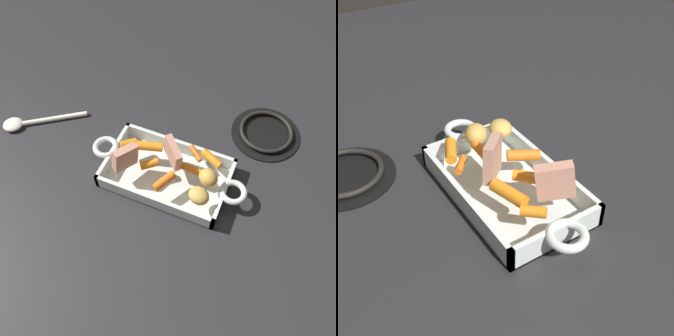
{
  "view_description": "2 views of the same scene",
  "coord_description": "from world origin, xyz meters",
  "views": [
    {
      "loc": [
        0.18,
        -0.44,
        0.8
      ],
      "look_at": [
        0.01,
        -0.01,
        0.07
      ],
      "focal_mm": 37.34,
      "sensor_mm": 36.0,
      "label": 1
    },
    {
      "loc": [
        -0.51,
        0.33,
        0.55
      ],
      "look_at": [
        -0.0,
        0.0,
        0.06
      ],
      "focal_mm": 46.23,
      "sensor_mm": 36.0,
      "label": 2
    }
  ],
  "objects": [
    {
      "name": "ground_plane",
      "position": [
        0.0,
        0.0,
        0.0
      ],
      "size": [
        2.3,
        2.3,
        0.0
      ],
      "primitive_type": "plane",
      "color": "#232326"
    },
    {
      "name": "roasting_dish",
      "position": [
        0.0,
        0.0,
        0.02
      ],
      "size": [
        0.42,
        0.19,
        0.05
      ],
      "color": "silver",
      "rests_on": "ground_plane"
    },
    {
      "name": "roast_slice_outer",
      "position": [
        0.01,
        0.02,
        0.09
      ],
      "size": [
        0.07,
        0.07,
        0.08
      ],
      "primitive_type": "cube",
      "rotation": [
        0.15,
        0.0,
        0.78
      ],
      "color": "tan",
      "rests_on": "roasting_dish"
    },
    {
      "name": "roast_slice_thin",
      "position": [
        -0.1,
        -0.03,
        0.08
      ],
      "size": [
        0.05,
        0.07,
        0.07
      ],
      "primitive_type": "cube",
      "rotation": [
        0.14,
        0.0,
        2.62
      ],
      "color": "tan",
      "rests_on": "roasting_dish"
    },
    {
      "name": "baby_carrot_northwest",
      "position": [
        0.1,
        0.06,
        0.06
      ],
      "size": [
        0.06,
        0.05,
        0.02
      ],
      "primitive_type": "cylinder",
      "rotation": [
        1.58,
        0.0,
        1.12
      ],
      "color": "orange",
      "rests_on": "roasting_dish"
    },
    {
      "name": "baby_carrot_southeast",
      "position": [
        0.01,
        -0.05,
        0.06
      ],
      "size": [
        0.05,
        0.07,
        0.02
      ],
      "primitive_type": "cylinder",
      "rotation": [
        1.51,
        0.0,
        2.67
      ],
      "color": "orange",
      "rests_on": "roasting_dish"
    },
    {
      "name": "baby_carrot_center_right",
      "position": [
        -0.04,
        -0.01,
        0.06
      ],
      "size": [
        0.05,
        0.05,
        0.02
      ],
      "primitive_type": "cylinder",
      "rotation": [
        1.58,
        0.0,
        2.29
      ],
      "color": "orange",
      "rests_on": "roasting_dish"
    },
    {
      "name": "baby_carrot_northeast",
      "position": [
        -0.12,
        0.02,
        0.06
      ],
      "size": [
        0.04,
        0.04,
        0.02
      ],
      "primitive_type": "cylinder",
      "rotation": [
        1.66,
        0.0,
        2.34
      ],
      "color": "orange",
      "rests_on": "roasting_dish"
    },
    {
      "name": "baby_carrot_long",
      "position": [
        0.06,
        0.01,
        0.06
      ],
      "size": [
        0.06,
        0.02,
        0.02
      ],
      "primitive_type": "cylinder",
      "rotation": [
        1.58,
        0.0,
        1.53
      ],
      "color": "orange",
      "rests_on": "roasting_dish"
    },
    {
      "name": "baby_carrot_short",
      "position": [
        0.05,
        0.06,
        0.06
      ],
      "size": [
        0.05,
        0.04,
        0.02
      ],
      "primitive_type": "cylinder",
      "rotation": [
        1.49,
        0.0,
        4.01
      ],
      "color": "orange",
      "rests_on": "roasting_dish"
    },
    {
      "name": "baby_carrot_southwest",
      "position": [
        -0.06,
        0.04,
        0.06
      ],
      "size": [
        0.07,
        0.04,
        0.02
      ],
      "primitive_type": "cylinder",
      "rotation": [
        1.56,
        0.0,
        1.85
      ],
      "color": "orange",
      "rests_on": "roasting_dish"
    },
    {
      "name": "potato_golden_large",
      "position": [
        0.1,
        -0.05,
        0.07
      ],
      "size": [
        0.06,
        0.06,
        0.03
      ],
      "primitive_type": "ellipsoid",
      "rotation": [
        0.0,
        0.0,
        5.93
      ],
      "color": "gold",
      "rests_on": "roasting_dish"
    },
    {
      "name": "potato_corner",
      "position": [
        0.11,
        0.0,
        0.07
      ],
      "size": [
        0.07,
        0.06,
        0.04
      ],
      "primitive_type": "ellipsoid",
      "rotation": [
        0.0,
        0.0,
        2.61
      ],
      "color": "gold",
      "rests_on": "roasting_dish"
    },
    {
      "name": "stove_burner_rear",
      "position": [
        0.21,
        0.24,
        0.01
      ],
      "size": [
        0.19,
        0.19,
        0.02
      ],
      "color": "black",
      "rests_on": "ground_plane"
    },
    {
      "name": "serving_spoon",
      "position": [
        -0.44,
        0.01,
        0.01
      ],
      "size": [
        0.22,
        0.17,
        0.02
      ],
      "rotation": [
        0.0,
        0.0,
        3.75
      ],
      "color": "white",
      "rests_on": "ground_plane"
    }
  ]
}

